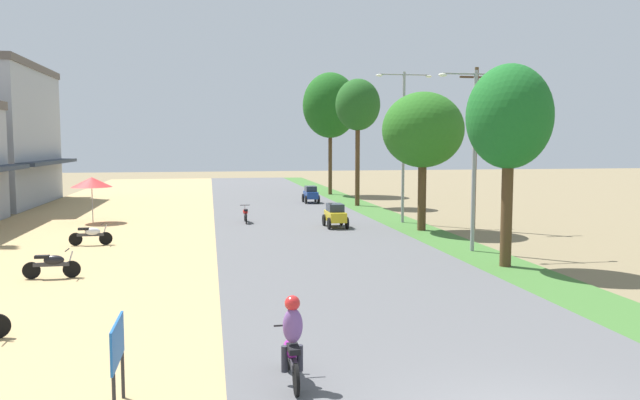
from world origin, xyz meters
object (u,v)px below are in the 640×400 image
median_tree_second (423,130)px  streetlamp_near (474,147)px  streetlamp_mid (403,137)px  car_hatchback_blue (311,194)px  median_tree_third (358,106)px  median_tree_fourth (330,106)px  parked_motorbike_second (52,263)px  median_tree_nearest (509,118)px  parked_motorbike_third (91,234)px  utility_pole_near (475,146)px  car_hatchback_yellow (335,215)px  motorbike_foreground_rider (292,342)px  vendor_umbrella (92,182)px  street_signboard (117,348)px  motorbike_ahead_second (245,214)px

median_tree_second → streetlamp_near: size_ratio=0.95×
streetlamp_mid → car_hatchback_blue: (-3.22, 11.90, -4.05)m
median_tree_second → median_tree_third: 12.73m
streetlamp_near → median_tree_fourth: bearing=90.6°
parked_motorbike_second → median_tree_nearest: bearing=-2.8°
streetlamp_near → streetlamp_mid: 9.25m
parked_motorbike_third → median_tree_nearest: median_tree_nearest is taller
utility_pole_near → car_hatchback_blue: size_ratio=4.14×
streetlamp_near → car_hatchback_yellow: size_ratio=3.64×
median_tree_nearest → median_tree_third: bearing=90.4°
motorbike_foreground_rider → car_hatchback_yellow: bearing=76.2°
vendor_umbrella → street_signboard: bearing=-79.1°
parked_motorbike_second → streetlamp_near: streetlamp_near is taller
parked_motorbike_third → median_tree_third: (15.30, 14.45, 6.50)m
median_tree_third → motorbike_ahead_second: (-8.32, -8.10, -6.48)m
car_hatchback_blue → motorbike_ahead_second: 11.86m
median_tree_third → motorbike_ahead_second: 13.30m
street_signboard → streetlamp_mid: streetlamp_mid is taller
parked_motorbike_second → median_tree_third: median_tree_third is taller
vendor_umbrella → median_tree_second: median_tree_second is taller
parked_motorbike_second → median_tree_second: bearing=28.6°
median_tree_nearest → car_hatchback_yellow: bearing=109.8°
motorbike_ahead_second → median_tree_fourth: bearing=65.1°
median_tree_fourth → streetlamp_mid: 19.38m
parked_motorbike_third → streetlamp_near: size_ratio=0.25×
car_hatchback_blue → motorbike_ahead_second: car_hatchback_blue is taller
median_tree_nearest → median_tree_fourth: 31.65m
street_signboard → median_tree_second: bearing=57.9°
vendor_umbrella → median_tree_fourth: 23.80m
parked_motorbike_third → street_signboard: size_ratio=1.20×
median_tree_nearest → car_hatchback_blue: median_tree_nearest is taller
median_tree_second → parked_motorbike_second: bearing=-151.4°
median_tree_fourth → car_hatchback_yellow: bearing=-100.4°
car_hatchback_yellow → car_hatchback_blue: bearing=86.2°
median_tree_nearest → motorbike_ahead_second: bearing=121.6°
median_tree_nearest → car_hatchback_yellow: (-3.96, 10.98, -4.57)m
streetlamp_mid → car_hatchback_blue: streetlamp_mid is taller
car_hatchback_yellow → median_tree_nearest: bearing=-70.2°
median_tree_third → utility_pole_near: 13.01m
street_signboard → median_tree_fourth: bearing=74.2°
utility_pole_near → parked_motorbike_third: bearing=-173.4°
street_signboard → vendor_umbrella: size_ratio=0.59×
parked_motorbike_third → utility_pole_near: bearing=6.6°
median_tree_nearest → car_hatchback_yellow: 12.53m
motorbike_ahead_second → median_tree_nearest: bearing=-58.4°
median_tree_third → median_tree_nearest: bearing=-89.6°
streetlamp_mid → parked_motorbike_third: bearing=-162.2°
median_tree_fourth → utility_pole_near: bearing=-81.7°
median_tree_second → streetlamp_near: streetlamp_near is taller
parked_motorbike_third → car_hatchback_yellow: car_hatchback_yellow is taller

